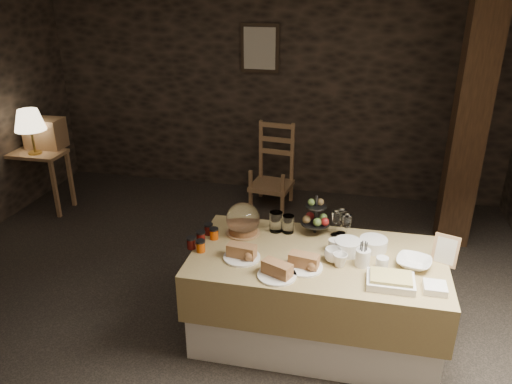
% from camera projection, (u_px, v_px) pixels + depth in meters
% --- Properties ---
extents(ground_plane, '(5.50, 5.00, 0.01)m').
position_uv_depth(ground_plane, '(217.00, 301.00, 4.20)').
color(ground_plane, black).
rests_on(ground_plane, ground).
extents(room_shell, '(5.52, 5.02, 2.60)m').
position_uv_depth(room_shell, '(210.00, 121.00, 3.58)').
color(room_shell, black).
rests_on(room_shell, ground).
extents(buffet_table, '(1.78, 0.95, 0.70)m').
position_uv_depth(buffet_table, '(316.00, 291.00, 3.65)').
color(buffet_table, silver).
rests_on(buffet_table, ground_plane).
extents(console_table, '(0.66, 0.38, 0.70)m').
position_uv_depth(console_table, '(36.00, 163.00, 5.64)').
color(console_table, olive).
rests_on(console_table, ground_plane).
extents(table_lamp, '(0.33, 0.33, 0.50)m').
position_uv_depth(table_lamp, '(29.00, 121.00, 5.39)').
color(table_lamp, '#AE8D39').
rests_on(table_lamp, console_table).
extents(wine_rack, '(0.42, 0.26, 0.34)m').
position_uv_depth(wine_rack, '(45.00, 133.00, 5.68)').
color(wine_rack, olive).
rests_on(wine_rack, console_table).
extents(chair, '(0.50, 0.48, 0.75)m').
position_uv_depth(chair, '(273.00, 169.00, 5.87)').
color(chair, olive).
rests_on(chair, ground_plane).
extents(timber_column, '(0.30, 0.30, 2.60)m').
position_uv_depth(timber_column, '(470.00, 117.00, 4.68)').
color(timber_column, black).
rests_on(timber_column, ground_plane).
extents(framed_picture, '(0.45, 0.04, 0.55)m').
position_uv_depth(framed_picture, '(260.00, 48.00, 5.74)').
color(framed_picture, '#2D2117').
rests_on(framed_picture, room_shell).
extents(plate_stack_a, '(0.19, 0.19, 0.10)m').
position_uv_depth(plate_stack_a, '(347.00, 247.00, 3.54)').
color(plate_stack_a, white).
rests_on(plate_stack_a, buffet_table).
extents(plate_stack_b, '(0.20, 0.20, 0.08)m').
position_uv_depth(plate_stack_b, '(373.00, 244.00, 3.59)').
color(plate_stack_b, white).
rests_on(plate_stack_b, buffet_table).
extents(cutlery_holder, '(0.10, 0.10, 0.12)m').
position_uv_depth(cutlery_holder, '(363.00, 258.00, 3.38)').
color(cutlery_holder, white).
rests_on(cutlery_holder, buffet_table).
extents(cup_a, '(0.16, 0.16, 0.10)m').
position_uv_depth(cup_a, '(333.00, 255.00, 3.44)').
color(cup_a, white).
rests_on(cup_a, buffet_table).
extents(cup_b, '(0.11, 0.11, 0.09)m').
position_uv_depth(cup_b, '(340.00, 260.00, 3.38)').
color(cup_b, white).
rests_on(cup_b, buffet_table).
extents(mug_c, '(0.09, 0.09, 0.09)m').
position_uv_depth(mug_c, '(334.00, 246.00, 3.56)').
color(mug_c, white).
rests_on(mug_c, buffet_table).
extents(mug_d, '(0.08, 0.08, 0.09)m').
position_uv_depth(mug_d, '(382.00, 264.00, 3.34)').
color(mug_d, white).
rests_on(mug_d, buffet_table).
extents(bowl, '(0.28, 0.28, 0.06)m').
position_uv_depth(bowl, '(414.00, 263.00, 3.38)').
color(bowl, white).
rests_on(bowl, buffet_table).
extents(cake_dome, '(0.26, 0.26, 0.26)m').
position_uv_depth(cake_dome, '(243.00, 221.00, 3.79)').
color(cake_dome, olive).
rests_on(cake_dome, buffet_table).
extents(fruit_stand, '(0.22, 0.22, 0.32)m').
position_uv_depth(fruit_stand, '(316.00, 218.00, 3.78)').
color(fruit_stand, black).
rests_on(fruit_stand, buffet_table).
extents(bread_platter_left, '(0.26, 0.26, 0.11)m').
position_uv_depth(bread_platter_left, '(242.00, 253.00, 3.48)').
color(bread_platter_left, white).
rests_on(bread_platter_left, buffet_table).
extents(bread_platter_center, '(0.26, 0.26, 0.11)m').
position_uv_depth(bread_platter_center, '(277.00, 271.00, 3.27)').
color(bread_platter_center, white).
rests_on(bread_platter_center, buffet_table).
extents(bread_platter_right, '(0.26, 0.26, 0.11)m').
position_uv_depth(bread_platter_right, '(304.00, 263.00, 3.36)').
color(bread_platter_right, white).
rests_on(bread_platter_right, buffet_table).
extents(jam_jars, '(0.18, 0.32, 0.07)m').
position_uv_depth(jam_jars, '(203.00, 238.00, 3.68)').
color(jam_jars, '#54100D').
rests_on(jam_jars, buffet_table).
extents(tart_dish, '(0.30, 0.22, 0.07)m').
position_uv_depth(tart_dish, '(391.00, 281.00, 3.18)').
color(tart_dish, white).
rests_on(tart_dish, buffet_table).
extents(square_dish, '(0.14, 0.14, 0.04)m').
position_uv_depth(square_dish, '(435.00, 288.00, 3.12)').
color(square_dish, white).
rests_on(square_dish, buffet_table).
extents(menu_frame, '(0.18, 0.12, 0.22)m').
position_uv_depth(menu_frame, '(445.00, 250.00, 3.41)').
color(menu_frame, olive).
rests_on(menu_frame, buffet_table).
extents(storage_jar_a, '(0.10, 0.10, 0.16)m').
position_uv_depth(storage_jar_a, '(276.00, 222.00, 3.83)').
color(storage_jar_a, white).
rests_on(storage_jar_a, buffet_table).
extents(storage_jar_b, '(0.09, 0.09, 0.14)m').
position_uv_depth(storage_jar_b, '(288.00, 224.00, 3.82)').
color(storage_jar_b, white).
rests_on(storage_jar_b, buffet_table).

